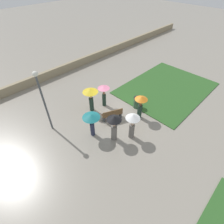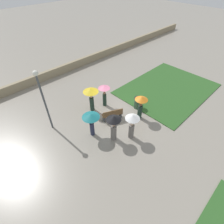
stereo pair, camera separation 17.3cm
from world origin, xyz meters
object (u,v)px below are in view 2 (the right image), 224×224
(lamp_post, at_px, (42,94))
(crowd_person_orange, at_px, (141,104))
(crowd_person_yellow, at_px, (91,94))
(crowd_person_white, at_px, (132,123))
(park_bench, at_px, (112,114))
(trash_bin, at_px, (137,103))
(crowd_person_pink, at_px, (104,92))
(crowd_person_black, at_px, (114,124))
(crowd_person_teal, at_px, (91,119))

(lamp_post, relative_size, crowd_person_orange, 2.30)
(lamp_post, bearing_deg, crowd_person_orange, 144.99)
(lamp_post, height_order, crowd_person_yellow, lamp_post)
(lamp_post, distance_m, crowd_person_orange, 6.49)
(crowd_person_white, relative_size, crowd_person_yellow, 0.98)
(crowd_person_white, distance_m, crowd_person_orange, 2.04)
(park_bench, distance_m, crowd_person_orange, 2.18)
(crowd_person_orange, height_order, crowd_person_yellow, crowd_person_yellow)
(lamp_post, distance_m, crowd_person_yellow, 3.52)
(trash_bin, height_order, crowd_person_pink, crowd_person_pink)
(crowd_person_black, bearing_deg, crowd_person_pink, 16.21)
(park_bench, relative_size, trash_bin, 1.68)
(crowd_person_yellow, height_order, crowd_person_black, crowd_person_yellow)
(trash_bin, bearing_deg, crowd_person_white, 32.09)
(crowd_person_white, distance_m, crowd_person_black, 1.16)
(trash_bin, distance_m, crowd_person_white, 3.29)
(park_bench, xyz_separation_m, crowd_person_black, (1.25, 1.39, 0.85))
(crowd_person_orange, relative_size, crowd_person_pink, 1.05)
(park_bench, relative_size, crowd_person_white, 0.79)
(lamp_post, bearing_deg, crowd_person_pink, 170.43)
(trash_bin, xyz_separation_m, crowd_person_pink, (1.65, -2.01, 0.83))
(crowd_person_pink, bearing_deg, crowd_person_yellow, -23.02)
(park_bench, distance_m, lamp_post, 4.93)
(crowd_person_white, bearing_deg, park_bench, 6.10)
(crowd_person_yellow, distance_m, crowd_person_black, 3.35)
(crowd_person_white, height_order, crowd_person_yellow, crowd_person_yellow)
(lamp_post, xyz_separation_m, crowd_person_pink, (-4.33, 0.73, -1.54))
(crowd_person_white, bearing_deg, crowd_person_pink, -0.42)
(crowd_person_white, distance_m, crowd_person_yellow, 3.94)
(crowd_person_orange, height_order, crowd_person_pink, crowd_person_orange)
(crowd_person_yellow, bearing_deg, crowd_person_black, 69.54)
(lamp_post, bearing_deg, crowd_person_black, 122.54)
(park_bench, xyz_separation_m, crowd_person_orange, (-1.54, 1.28, 0.86))
(park_bench, xyz_separation_m, crowd_person_yellow, (0.40, -1.85, 1.06))
(crowd_person_black, bearing_deg, crowd_person_yellow, 34.54)
(crowd_person_pink, bearing_deg, crowd_person_teal, 22.14)
(crowd_person_black, distance_m, crowd_person_pink, 3.58)
(crowd_person_pink, bearing_deg, trash_bin, 118.68)
(park_bench, height_order, crowd_person_pink, crowd_person_pink)
(lamp_post, relative_size, crowd_person_teal, 2.45)
(trash_bin, height_order, crowd_person_black, crowd_person_black)
(crowd_person_yellow, bearing_deg, park_bench, 96.53)
(crowd_person_pink, bearing_deg, park_bench, 55.73)
(trash_bin, xyz_separation_m, crowd_person_orange, (0.81, 0.88, 0.86))
(crowd_person_black, bearing_deg, park_bench, 7.20)
(crowd_person_orange, bearing_deg, lamp_post, -17.66)
(crowd_person_teal, relative_size, crowd_person_black, 0.91)
(trash_bin, height_order, crowd_person_yellow, crowd_person_yellow)
(park_bench, relative_size, crowd_person_pink, 0.84)
(crowd_person_white, xyz_separation_m, crowd_person_black, (0.92, -0.70, -0.01))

